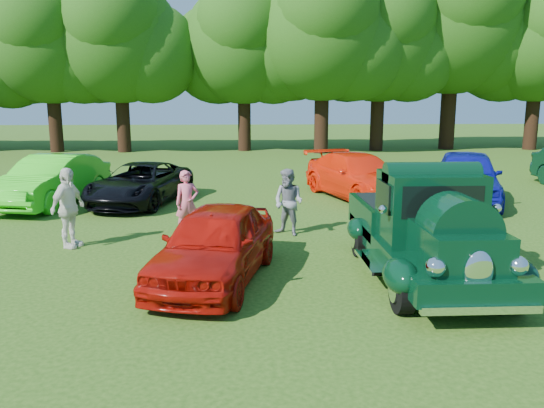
{
  "coord_description": "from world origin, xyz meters",
  "views": [
    {
      "loc": [
        -1.4,
        -8.24,
        3.14
      ],
      "look_at": [
        -0.87,
        2.07,
        1.1
      ],
      "focal_mm": 35.0,
      "sensor_mm": 36.0,
      "label": 1
    }
  ],
  "objects_px": {
    "hero_pickup": "(424,231)",
    "spectator_grey": "(288,202)",
    "back_car_lime": "(52,181)",
    "spectator_pink": "(187,203)",
    "back_car_orange": "(358,176)",
    "back_car_blue": "(466,177)",
    "spectator_white": "(68,208)",
    "back_car_black": "(140,184)",
    "red_convertible": "(215,244)"
  },
  "relations": [
    {
      "from": "red_convertible",
      "to": "back_car_blue",
      "type": "relative_size",
      "value": 0.82
    },
    {
      "from": "back_car_lime",
      "to": "spectator_pink",
      "type": "height_order",
      "value": "spectator_pink"
    },
    {
      "from": "red_convertible",
      "to": "spectator_grey",
      "type": "bearing_deg",
      "value": 77.65
    },
    {
      "from": "back_car_lime",
      "to": "spectator_white",
      "type": "relative_size",
      "value": 2.62
    },
    {
      "from": "red_convertible",
      "to": "back_car_blue",
      "type": "distance_m",
      "value": 9.94
    },
    {
      "from": "back_car_orange",
      "to": "spectator_grey",
      "type": "height_order",
      "value": "spectator_grey"
    },
    {
      "from": "red_convertible",
      "to": "back_car_lime",
      "type": "relative_size",
      "value": 0.86
    },
    {
      "from": "spectator_pink",
      "to": "spectator_grey",
      "type": "xyz_separation_m",
      "value": [
        2.36,
        -0.11,
        0.02
      ]
    },
    {
      "from": "back_car_orange",
      "to": "back_car_blue",
      "type": "height_order",
      "value": "back_car_blue"
    },
    {
      "from": "spectator_grey",
      "to": "red_convertible",
      "type": "bearing_deg",
      "value": -78.16
    },
    {
      "from": "back_car_black",
      "to": "back_car_orange",
      "type": "xyz_separation_m",
      "value": [
        6.85,
        0.62,
        0.09
      ]
    },
    {
      "from": "back_car_lime",
      "to": "spectator_grey",
      "type": "height_order",
      "value": "spectator_grey"
    },
    {
      "from": "back_car_orange",
      "to": "back_car_blue",
      "type": "distance_m",
      "value": 3.27
    },
    {
      "from": "red_convertible",
      "to": "spectator_pink",
      "type": "bearing_deg",
      "value": 118.24
    },
    {
      "from": "red_convertible",
      "to": "back_car_black",
      "type": "relative_size",
      "value": 0.88
    },
    {
      "from": "hero_pickup",
      "to": "back_car_orange",
      "type": "distance_m",
      "value": 7.78
    },
    {
      "from": "spectator_pink",
      "to": "back_car_lime",
      "type": "bearing_deg",
      "value": 119.1
    },
    {
      "from": "back_car_lime",
      "to": "back_car_black",
      "type": "xyz_separation_m",
      "value": [
        2.59,
        0.11,
        -0.13
      ]
    },
    {
      "from": "red_convertible",
      "to": "spectator_grey",
      "type": "distance_m",
      "value": 3.48
    },
    {
      "from": "hero_pickup",
      "to": "back_car_orange",
      "type": "bearing_deg",
      "value": 86.48
    },
    {
      "from": "back_car_black",
      "to": "back_car_blue",
      "type": "relative_size",
      "value": 0.93
    },
    {
      "from": "back_car_black",
      "to": "hero_pickup",
      "type": "bearing_deg",
      "value": -34.48
    },
    {
      "from": "hero_pickup",
      "to": "back_car_orange",
      "type": "height_order",
      "value": "hero_pickup"
    },
    {
      "from": "hero_pickup",
      "to": "spectator_pink",
      "type": "bearing_deg",
      "value": 144.84
    },
    {
      "from": "back_car_blue",
      "to": "spectator_white",
      "type": "bearing_deg",
      "value": -136.65
    },
    {
      "from": "hero_pickup",
      "to": "spectator_grey",
      "type": "bearing_deg",
      "value": 125.14
    },
    {
      "from": "spectator_pink",
      "to": "spectator_grey",
      "type": "distance_m",
      "value": 2.37
    },
    {
      "from": "back_car_orange",
      "to": "spectator_grey",
      "type": "relative_size",
      "value": 3.13
    },
    {
      "from": "spectator_grey",
      "to": "spectator_white",
      "type": "xyz_separation_m",
      "value": [
        -4.79,
        -0.83,
        0.08
      ]
    },
    {
      "from": "hero_pickup",
      "to": "spectator_white",
      "type": "distance_m",
      "value": 7.31
    },
    {
      "from": "red_convertible",
      "to": "spectator_white",
      "type": "height_order",
      "value": "spectator_white"
    },
    {
      "from": "back_car_blue",
      "to": "spectator_grey",
      "type": "xyz_separation_m",
      "value": [
        -5.75,
        -3.64,
        -0.03
      ]
    },
    {
      "from": "back_car_black",
      "to": "red_convertible",
      "type": "bearing_deg",
      "value": -55.84
    },
    {
      "from": "hero_pickup",
      "to": "spectator_pink",
      "type": "relative_size",
      "value": 3.21
    },
    {
      "from": "hero_pickup",
      "to": "spectator_grey",
      "type": "height_order",
      "value": "hero_pickup"
    },
    {
      "from": "back_car_black",
      "to": "spectator_pink",
      "type": "distance_m",
      "value": 4.36
    },
    {
      "from": "spectator_pink",
      "to": "hero_pickup",
      "type": "bearing_deg",
      "value": -55.18
    },
    {
      "from": "back_car_blue",
      "to": "back_car_lime",
      "type": "bearing_deg",
      "value": -161.05
    },
    {
      "from": "red_convertible",
      "to": "hero_pickup",
      "type": "bearing_deg",
      "value": 14.42
    },
    {
      "from": "red_convertible",
      "to": "spectator_pink",
      "type": "xyz_separation_m",
      "value": [
        -0.83,
        3.23,
        0.1
      ]
    },
    {
      "from": "red_convertible",
      "to": "back_car_orange",
      "type": "height_order",
      "value": "back_car_orange"
    },
    {
      "from": "red_convertible",
      "to": "back_car_black",
      "type": "xyz_separation_m",
      "value": [
        -2.67,
        7.18,
        -0.05
      ]
    },
    {
      "from": "red_convertible",
      "to": "spectator_pink",
      "type": "relative_size",
      "value": 2.56
    },
    {
      "from": "spectator_pink",
      "to": "spectator_white",
      "type": "height_order",
      "value": "spectator_white"
    },
    {
      "from": "back_car_lime",
      "to": "back_car_blue",
      "type": "xyz_separation_m",
      "value": [
        12.55,
        -0.3,
        0.07
      ]
    },
    {
      "from": "hero_pickup",
      "to": "spectator_grey",
      "type": "distance_m",
      "value": 3.77
    },
    {
      "from": "back_car_lime",
      "to": "back_car_orange",
      "type": "bearing_deg",
      "value": 16.64
    },
    {
      "from": "spectator_pink",
      "to": "spectator_white",
      "type": "xyz_separation_m",
      "value": [
        -2.42,
        -0.94,
        0.1
      ]
    },
    {
      "from": "back_car_orange",
      "to": "spectator_pink",
      "type": "relative_size",
      "value": 3.2
    },
    {
      "from": "back_car_lime",
      "to": "spectator_grey",
      "type": "relative_size",
      "value": 2.9
    }
  ]
}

